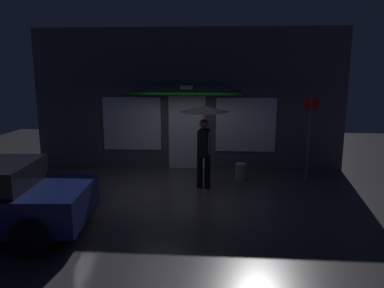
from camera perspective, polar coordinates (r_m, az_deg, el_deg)
ground_plane at (r=9.39m, az=-1.93°, el=-7.11°), size 18.00×18.00×0.00m
building_facade at (r=11.27m, az=-0.71°, el=6.74°), size 9.24×1.00×4.16m
person_with_umbrella at (r=9.23m, az=1.83°, el=3.00°), size 1.19×1.19×2.09m
street_sign_post at (r=10.45m, az=17.40°, el=1.79°), size 0.40×0.07×2.34m
sidewalk_bollard at (r=10.30m, az=7.39°, el=-4.20°), size 0.29×0.29×0.45m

